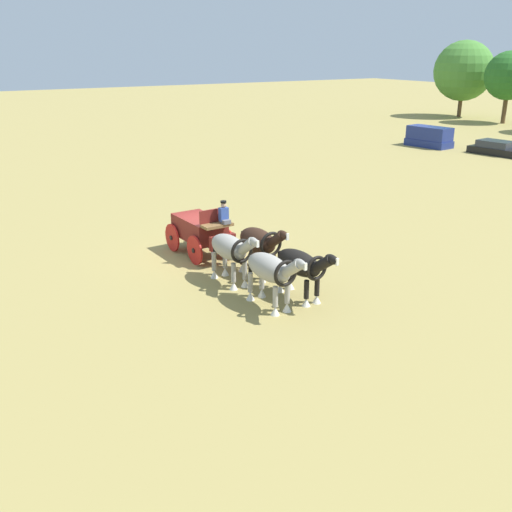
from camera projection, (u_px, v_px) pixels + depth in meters
The scene contains 10 objects.
ground_plane at pixel (200, 254), 25.63m from camera, with size 220.00×220.00×0.00m, color #9E8C4C.
show_wagon at pixel (201, 230), 25.12m from camera, with size 5.56×1.88×2.65m.
draft_horse_rear_near at pixel (259, 243), 22.67m from camera, with size 3.08×1.05×2.26m.
draft_horse_rear_off at pixel (231, 250), 21.99m from camera, with size 3.10×0.99×2.23m.
draft_horse_lead_near at pixel (301, 265), 20.66m from camera, with size 3.24×0.96×2.12m.
draft_horse_lead_off at pixel (271, 270), 19.96m from camera, with size 3.22×1.00×2.22m.
parked_vehicle_a at pixel (429, 137), 52.79m from camera, with size 4.24×2.38×1.79m.
parked_vehicle_b at pixel (497, 149), 49.07m from camera, with size 4.80×2.55×1.14m.
tree_a at pixel (464, 71), 73.62m from camera, with size 7.35×7.35×9.33m.
tree_b at pixel (509, 76), 67.42m from camera, with size 5.50×5.50×8.13m.
Camera 1 is at (21.87, -10.58, 8.50)m, focal length 41.38 mm.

